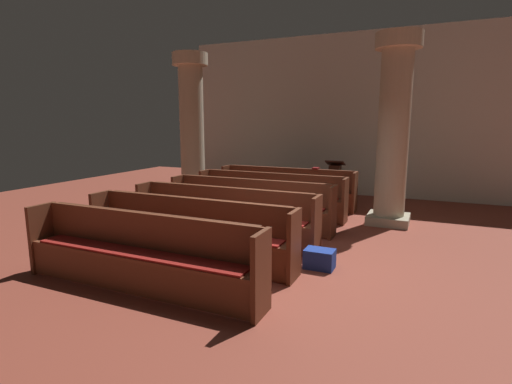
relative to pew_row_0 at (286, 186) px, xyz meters
name	(u,v)px	position (x,y,z in m)	size (l,w,h in m)	color
ground_plane	(273,259)	(1.11, -3.70, -0.50)	(19.20, 19.20, 0.00)	brown
back_wall	(353,116)	(1.11, 2.38, 1.75)	(10.00, 0.16, 4.50)	silver
pew_row_0	(286,186)	(0.00, 0.00, 0.00)	(3.39, 0.46, 0.95)	brown
pew_row_1	(270,194)	(0.00, -1.08, 0.00)	(3.39, 0.46, 0.95)	brown
pew_row_2	(249,202)	(0.00, -2.16, 0.00)	(3.39, 0.47, 0.95)	brown
pew_row_3	(223,214)	(0.00, -3.23, 0.00)	(3.39, 0.46, 0.95)	brown
pew_row_4	(188,229)	(0.00, -4.31, 0.00)	(3.39, 0.46, 0.95)	brown
pew_row_5	(138,251)	(0.00, -5.39, 0.00)	(3.39, 0.47, 0.95)	brown
pillar_aisle_side	(394,128)	(2.49, -0.70, 1.45)	(0.88, 0.88, 3.76)	tan
pillar_far_side	(192,127)	(-2.44, -0.42, 1.45)	(0.88, 0.88, 3.76)	tan
lectern	(335,184)	(0.92, 1.22, -0.05)	(0.48, 0.45, 1.08)	#411E13
hymn_book	(316,168)	(0.68, 0.19, 0.46)	(0.14, 0.21, 0.04)	maroon
kneeler_box_blue	(320,259)	(1.86, -3.76, -0.36)	(0.42, 0.29, 0.28)	navy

